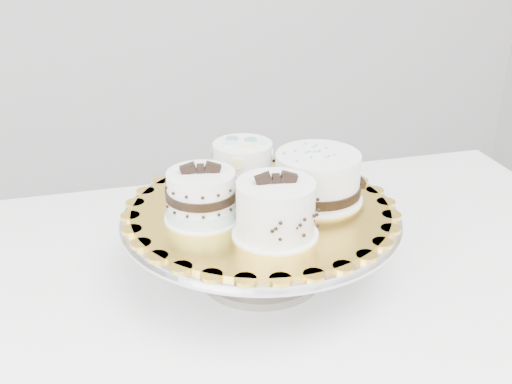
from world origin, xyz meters
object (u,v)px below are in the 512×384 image
object	(u,v)px
cake_board	(261,210)
cake_swirl	(276,210)
cake_banded	(202,197)
table	(263,331)
cake_ribbon	(318,178)
cake_dots	(243,163)
cake_stand	(261,232)

from	to	relation	value
cake_board	cake_swirl	distance (m)	0.09
cake_board	cake_banded	world-z (taller)	cake_banded
table	cake_banded	size ratio (longest dim) A/B	11.37
cake_banded	cake_ribbon	world-z (taller)	cake_banded
cake_board	cake_banded	size ratio (longest dim) A/B	3.28
cake_ribbon	cake_board	bearing A→B (deg)	178.36
cake_dots	cake_ribbon	distance (m)	0.12
cake_stand	cake_board	world-z (taller)	cake_board
cake_stand	cake_banded	distance (m)	0.11
cake_board	cake_dots	distance (m)	0.10
table	cake_stand	size ratio (longest dim) A/B	3.20
cake_stand	cake_board	distance (m)	0.04
cake_swirl	cake_dots	xyz separation A→B (m)	(0.01, 0.17, -0.00)
cake_board	cake_dots	xyz separation A→B (m)	(0.00, 0.09, 0.04)
cake_ribbon	cake_swirl	bearing A→B (deg)	-143.17
table	cake_banded	distance (m)	0.24
cake_stand	cake_dots	bearing A→B (deg)	88.20
table	cake_board	xyz separation A→B (m)	(0.01, 0.03, 0.19)
cake_stand	cake_dots	distance (m)	0.11
cake_banded	cake_dots	xyz separation A→B (m)	(0.09, 0.09, 0.00)
cake_stand	cake_ribbon	bearing A→B (deg)	1.15
cake_stand	cake_ribbon	distance (m)	0.11
cake_swirl	cake_ribbon	distance (m)	0.13
cake_banded	cake_ribbon	size ratio (longest dim) A/B	0.79
cake_dots	cake_stand	bearing A→B (deg)	-80.68
table	cake_swirl	world-z (taller)	cake_swirl
table	cake_ribbon	bearing A→B (deg)	23.44
cake_stand	cake_dots	xyz separation A→B (m)	(0.00, 0.09, 0.07)
cake_banded	cake_ribbon	bearing A→B (deg)	14.68
cake_stand	cake_banded	size ratio (longest dim) A/B	3.56
cake_swirl	cake_banded	size ratio (longest dim) A/B	1.07
cake_stand	cake_swirl	distance (m)	0.11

